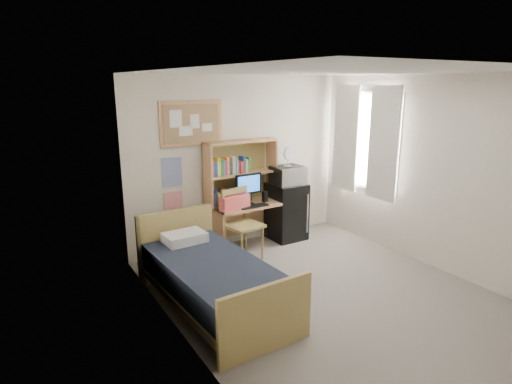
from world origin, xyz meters
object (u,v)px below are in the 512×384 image
mini_fridge (286,211)px  bed (214,285)px  desk (246,226)px  microwave (288,175)px  desk_chair (244,225)px  monitor (248,190)px  desk_fan (288,157)px  speaker_right (265,197)px  speaker_left (231,202)px  bulletin_board (191,123)px

mini_fridge → bed: mini_fridge is taller
desk → mini_fridge: bearing=-1.2°
microwave → desk: bearing=178.2°
microwave → desk_chair: bearing=-161.3°
monitor → microwave: (0.75, 0.05, 0.13)m
desk_fan → mini_fridge: bearing=90.0°
speaker_right → desk_fan: 0.73m
desk → desk_chair: 0.48m
mini_fridge → speaker_left: size_ratio=5.15×
microwave → monitor: bearing=-177.2°
monitor → microwave: 0.76m
bed → monitor: (1.23, 1.35, 0.65)m
desk → desk_fan: (0.75, -0.01, 1.01)m
microwave → bed: bearing=-145.8°
microwave → bulletin_board: bearing=167.8°
desk_chair → microwave: size_ratio=2.09×
desk → microwave: (0.75, -0.01, 0.71)m
desk → bed: bearing=-133.2°
desk → desk_chair: desk_chair is taller
bed → monitor: 1.94m
desk → mini_fridge: (0.75, 0.01, 0.11)m
bed → speaker_right: size_ratio=12.15×
bulletin_board → speaker_left: bearing=-39.2°
bed → speaker_right: speaker_right is taller
mini_fridge → desk_fan: desk_fan is taller
monitor → speaker_right: bearing=0.0°
mini_fridge → bed: 2.45m
speaker_left → microwave: 1.09m
desk → desk_fan: size_ratio=3.65×
bulletin_board → desk_chair: bearing=-54.2°
bulletin_board → bed: bearing=-106.4°
desk → monitor: 0.58m
mini_fridge → microwave: bearing=-90.0°
bulletin_board → mini_fridge: size_ratio=1.03×
desk → desk_fan: bearing=-2.7°
speaker_right → desk: bearing=168.7°
speaker_right → microwave: microwave is taller
bed → speaker_right: bearing=38.7°
bed → monitor: monitor is taller
desk_chair → mini_fridge: desk_chair is taller
speaker_left → desk: bearing=11.3°
bed → desk: bearing=46.0°
speaker_left → monitor: bearing=0.0°
bulletin_board → desk: (0.73, -0.28, -1.57)m
desk → speaker_left: (-0.30, -0.07, 0.44)m
monitor → speaker_left: size_ratio=2.59×
desk → monitor: bearing=-90.0°
speaker_left → speaker_right: size_ratio=1.08×
bulletin_board → desk: 1.76m
microwave → speaker_right: bearing=-176.0°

